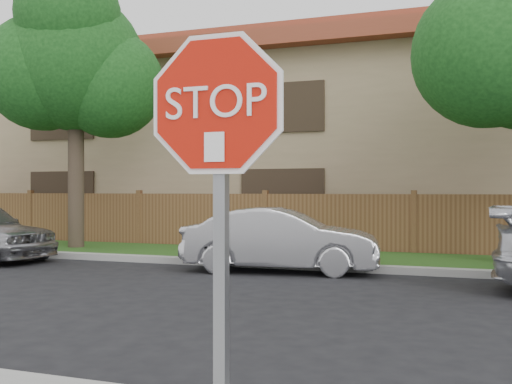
% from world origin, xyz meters
% --- Properties ---
extents(far_curb, '(70.00, 0.30, 0.15)m').
position_xyz_m(far_curb, '(0.00, 8.15, 0.07)').
color(far_curb, gray).
rests_on(far_curb, ground).
extents(grass_strip, '(70.00, 3.00, 0.12)m').
position_xyz_m(grass_strip, '(0.00, 9.80, 0.06)').
color(grass_strip, '#1E4714').
rests_on(grass_strip, ground).
extents(fence, '(70.00, 0.12, 1.60)m').
position_xyz_m(fence, '(0.00, 11.40, 0.80)').
color(fence, brown).
rests_on(fence, ground).
extents(apartment_building, '(35.20, 9.20, 7.20)m').
position_xyz_m(apartment_building, '(0.00, 17.00, 3.53)').
color(apartment_building, '#9E8762').
rests_on(apartment_building, ground).
extents(tree_left, '(4.80, 3.90, 7.78)m').
position_xyz_m(tree_left, '(-8.98, 9.57, 5.22)').
color(tree_left, '#382B21').
rests_on(tree_left, ground).
extents(stop_sign, '(1.01, 0.13, 2.55)m').
position_xyz_m(stop_sign, '(0.13, -1.48, 1.83)').
color(stop_sign, gray).
rests_on(stop_sign, sidewalk_near).
extents(sedan_left, '(4.19, 1.93, 1.33)m').
position_xyz_m(sedan_left, '(-2.36, 7.60, 0.67)').
color(sedan_left, '#ADACB1').
rests_on(sedan_left, ground).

